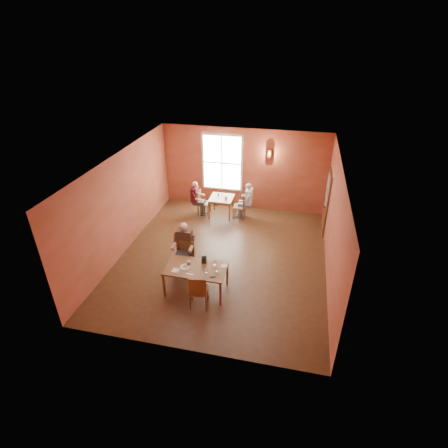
% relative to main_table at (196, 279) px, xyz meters
% --- Properties ---
extents(ground, '(6.00, 7.00, 0.01)m').
position_rel_main_table_xyz_m(ground, '(0.33, 1.59, -0.36)').
color(ground, brown).
rests_on(ground, ground).
extents(wall_back, '(6.00, 0.04, 3.00)m').
position_rel_main_table_xyz_m(wall_back, '(0.33, 5.09, 1.14)').
color(wall_back, brown).
rests_on(wall_back, ground).
extents(wall_front, '(6.00, 0.04, 3.00)m').
position_rel_main_table_xyz_m(wall_front, '(0.33, -1.91, 1.14)').
color(wall_front, brown).
rests_on(wall_front, ground).
extents(wall_left, '(0.04, 7.00, 3.00)m').
position_rel_main_table_xyz_m(wall_left, '(-2.67, 1.59, 1.14)').
color(wall_left, brown).
rests_on(wall_left, ground).
extents(wall_right, '(0.04, 7.00, 3.00)m').
position_rel_main_table_xyz_m(wall_right, '(3.33, 1.59, 1.14)').
color(wall_right, brown).
rests_on(wall_right, ground).
extents(ceiling, '(6.00, 7.00, 0.04)m').
position_rel_main_table_xyz_m(ceiling, '(0.33, 1.59, 2.64)').
color(ceiling, white).
rests_on(ceiling, wall_back).
extents(window, '(1.36, 0.10, 1.96)m').
position_rel_main_table_xyz_m(window, '(-0.47, 5.04, 1.34)').
color(window, white).
rests_on(window, wall_back).
extents(door, '(0.12, 1.04, 2.10)m').
position_rel_main_table_xyz_m(door, '(3.27, 3.89, 0.69)').
color(door, maroon).
rests_on(door, ground).
extents(wall_sconce, '(0.16, 0.16, 0.28)m').
position_rel_main_table_xyz_m(wall_sconce, '(1.23, 4.99, 1.84)').
color(wall_sconce, brown).
rests_on(wall_sconce, wall_back).
extents(main_table, '(1.55, 0.87, 0.73)m').
position_rel_main_table_xyz_m(main_table, '(0.00, 0.00, 0.00)').
color(main_table, brown).
rests_on(main_table, ground).
extents(chair_diner_main, '(0.41, 0.41, 0.93)m').
position_rel_main_table_xyz_m(chair_diner_main, '(-0.50, 0.65, 0.10)').
color(chair_diner_main, '#5D2E1D').
rests_on(chair_diner_main, ground).
extents(diner_main, '(0.56, 0.56, 1.40)m').
position_rel_main_table_xyz_m(diner_main, '(-0.50, 0.62, 0.34)').
color(diner_main, '#2F1E18').
rests_on(diner_main, ground).
extents(chair_empty, '(0.48, 0.48, 0.95)m').
position_rel_main_table_xyz_m(chair_empty, '(0.22, -0.51, 0.11)').
color(chair_empty, brown).
rests_on(chair_empty, ground).
extents(plate_food, '(0.34, 0.34, 0.03)m').
position_rel_main_table_xyz_m(plate_food, '(-0.27, -0.03, 0.38)').
color(plate_food, white).
rests_on(plate_food, main_table).
extents(sandwich, '(0.09, 0.09, 0.10)m').
position_rel_main_table_xyz_m(sandwich, '(-0.20, 0.08, 0.41)').
color(sandwich, tan).
rests_on(sandwich, main_table).
extents(goblet_a, '(0.11, 0.11, 0.20)m').
position_rel_main_table_xyz_m(goblet_a, '(0.47, 0.12, 0.46)').
color(goblet_a, white).
rests_on(goblet_a, main_table).
extents(goblet_b, '(0.10, 0.10, 0.19)m').
position_rel_main_table_xyz_m(goblet_b, '(0.58, -0.11, 0.46)').
color(goblet_b, white).
rests_on(goblet_b, main_table).
extents(goblet_c, '(0.10, 0.10, 0.19)m').
position_rel_main_table_xyz_m(goblet_c, '(0.35, -0.22, 0.46)').
color(goblet_c, white).
rests_on(goblet_c, main_table).
extents(menu_stand, '(0.14, 0.10, 0.21)m').
position_rel_main_table_xyz_m(menu_stand, '(0.15, 0.24, 0.47)').
color(menu_stand, black).
rests_on(menu_stand, main_table).
extents(knife, '(0.21, 0.03, 0.00)m').
position_rel_main_table_xyz_m(knife, '(-0.08, -0.27, 0.36)').
color(knife, silver).
rests_on(knife, main_table).
extents(napkin, '(0.19, 0.19, 0.01)m').
position_rel_main_table_xyz_m(napkin, '(-0.47, -0.20, 0.37)').
color(napkin, white).
rests_on(napkin, main_table).
extents(side_plate, '(0.19, 0.19, 0.01)m').
position_rel_main_table_xyz_m(side_plate, '(0.68, 0.23, 0.37)').
color(side_plate, white).
rests_on(side_plate, main_table).
extents(sunglasses, '(0.13, 0.09, 0.02)m').
position_rel_main_table_xyz_m(sunglasses, '(0.51, -0.26, 0.37)').
color(sunglasses, black).
rests_on(sunglasses, main_table).
extents(second_table, '(0.81, 0.81, 0.72)m').
position_rel_main_table_xyz_m(second_table, '(-0.30, 4.20, -0.00)').
color(second_table, brown).
rests_on(second_table, ground).
extents(chair_diner_white, '(0.40, 0.40, 0.90)m').
position_rel_main_table_xyz_m(chair_diner_white, '(0.35, 4.20, 0.09)').
color(chair_diner_white, '#4A2A1A').
rests_on(chair_diner_white, ground).
extents(diner_white, '(0.51, 0.51, 1.27)m').
position_rel_main_table_xyz_m(diner_white, '(0.38, 4.20, 0.27)').
color(diner_white, silver).
rests_on(diner_white, ground).
extents(chair_diner_maroon, '(0.40, 0.40, 0.90)m').
position_rel_main_table_xyz_m(chair_diner_maroon, '(-0.95, 4.20, 0.09)').
color(chair_diner_maroon, brown).
rests_on(chair_diner_maroon, ground).
extents(diner_maroon, '(0.49, 0.49, 1.23)m').
position_rel_main_table_xyz_m(diner_maroon, '(-0.98, 4.20, 0.25)').
color(diner_maroon, '#4E1211').
rests_on(diner_maroon, ground).
extents(cup_a, '(0.11, 0.11, 0.09)m').
position_rel_main_table_xyz_m(cup_a, '(-0.11, 4.10, 0.40)').
color(cup_a, white).
rests_on(cup_a, second_table).
extents(cup_b, '(0.09, 0.09, 0.08)m').
position_rel_main_table_xyz_m(cup_b, '(-0.45, 4.33, 0.40)').
color(cup_b, silver).
rests_on(cup_b, second_table).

